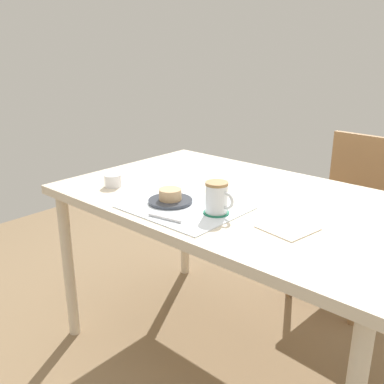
% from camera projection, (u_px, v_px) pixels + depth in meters
% --- Properties ---
extents(ground_plane, '(4.40, 4.40, 0.02)m').
position_uv_depth(ground_plane, '(233.00, 354.00, 1.90)').
color(ground_plane, '#846B4C').
extents(dining_table, '(1.40, 0.88, 0.73)m').
position_uv_depth(dining_table, '(238.00, 212.00, 1.68)').
color(dining_table, beige).
rests_on(dining_table, ground_plane).
extents(wooden_chair, '(0.44, 0.44, 0.85)m').
position_uv_depth(wooden_chair, '(351.00, 210.00, 2.22)').
color(wooden_chair, '#997047').
rests_on(wooden_chair, ground_plane).
extents(placemat, '(0.40, 0.34, 0.00)m').
position_uv_depth(placemat, '(185.00, 207.00, 1.53)').
color(placemat, white).
rests_on(placemat, dining_table).
extents(pastry_plate, '(0.16, 0.16, 0.01)m').
position_uv_depth(pastry_plate, '(170.00, 201.00, 1.57)').
color(pastry_plate, '#333842').
rests_on(pastry_plate, placemat).
extents(pastry, '(0.08, 0.08, 0.04)m').
position_uv_depth(pastry, '(170.00, 194.00, 1.56)').
color(pastry, tan).
rests_on(pastry, pastry_plate).
extents(coffee_coaster, '(0.09, 0.09, 0.00)m').
position_uv_depth(coffee_coaster, '(216.00, 213.00, 1.47)').
color(coffee_coaster, '#196B4C').
rests_on(coffee_coaster, placemat).
extents(coffee_mug, '(0.11, 0.08, 0.11)m').
position_uv_depth(coffee_mug, '(217.00, 197.00, 1.45)').
color(coffee_mug, white).
rests_on(coffee_mug, coffee_coaster).
extents(teaspoon, '(0.13, 0.03, 0.01)m').
position_uv_depth(teaspoon, '(165.00, 218.00, 1.42)').
color(teaspoon, silver).
rests_on(teaspoon, placemat).
extents(paper_napkin, '(0.17, 0.17, 0.00)m').
position_uv_depth(paper_napkin, '(288.00, 228.00, 1.36)').
color(paper_napkin, silver).
rests_on(paper_napkin, dining_table).
extents(sugar_bowl, '(0.07, 0.07, 0.05)m').
position_uv_depth(sugar_bowl, '(113.00, 181.00, 1.76)').
color(sugar_bowl, white).
rests_on(sugar_bowl, dining_table).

